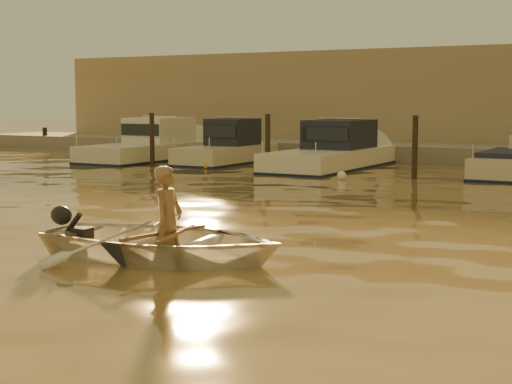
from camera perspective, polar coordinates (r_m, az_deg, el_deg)
The scene contains 17 objects.
ground_plane at distance 12.99m, azimuth -6.58°, elevation -4.31°, with size 160.00×160.00×0.00m, color brown.
dinghy at distance 12.32m, azimuth -6.81°, elevation -3.56°, with size 2.80×3.92×0.81m, color silver.
person at distance 12.22m, azimuth -6.42°, elevation -2.23°, with size 0.64×0.42×1.76m, color #8D6846.
outboard_motor at distance 13.09m, azimuth -12.60°, elevation -3.10°, with size 0.90×0.40×0.70m, color black, non-canonical shape.
oar_port at distance 12.18m, azimuth -5.78°, elevation -3.03°, with size 0.06×0.06×2.10m, color brown.
oar_starboard at distance 12.27m, azimuth -6.61°, elevation -2.96°, with size 0.06×0.06×2.10m, color brown.
moored_boat_0 at distance 32.96m, azimuth -7.74°, elevation 3.41°, with size 2.46×7.74×1.75m, color silver, non-canonical shape.
moored_boat_1 at distance 30.88m, azimuth -2.19°, elevation 3.25°, with size 1.94×5.89×1.75m, color beige, non-canonical shape.
moored_boat_2 at distance 28.80m, azimuth 5.53°, elevation 2.98°, with size 2.44×8.12×1.75m, color white, non-canonical shape.
piling_0 at distance 30.13m, azimuth -7.57°, elevation 3.64°, with size 0.18×0.18×2.20m, color #2D2319.
piling_1 at distance 27.45m, azimuth 0.86°, elevation 3.40°, with size 0.18×0.18×2.20m, color #2D2319.
piling_2 at distance 25.38m, azimuth 11.48°, elevation 3.00°, with size 0.18×0.18×2.20m, color #2D2319.
fender_a at distance 30.86m, azimuth -10.27°, elevation 2.17°, with size 0.30×0.30×0.30m, color white.
fender_b at distance 28.50m, azimuth -3.56°, elevation 1.90°, with size 0.30×0.30×0.30m, color orange.
fender_c at distance 24.85m, azimuth 6.26°, elevation 1.17°, with size 0.30×0.30×0.30m, color white.
quay at distance 32.79m, azimuth 15.87°, elevation 2.37°, with size 52.00×4.00×1.00m, color gray.
waterfront_building at distance 38.09m, azimuth 17.89°, elevation 6.25°, with size 46.00×7.00×4.80m, color #9E8466.
Camera 1 is at (7.45, -10.35, 2.46)m, focal length 55.00 mm.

